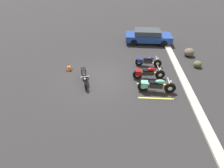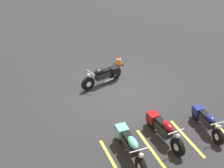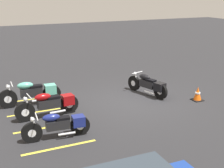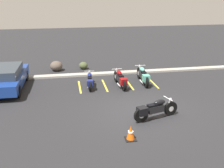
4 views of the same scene
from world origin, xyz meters
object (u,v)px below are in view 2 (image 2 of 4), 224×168
(parked_bike_0, at_px, (206,120))
(traffic_cone, at_px, (119,60))
(motorcycle_black_featured, at_px, (104,75))
(parked_bike_1, at_px, (163,128))
(parked_bike_2, at_px, (129,144))

(parked_bike_0, distance_m, traffic_cone, 5.86)
(motorcycle_black_featured, relative_size, parked_bike_1, 0.95)
(parked_bike_0, height_order, parked_bike_1, parked_bike_1)
(traffic_cone, bearing_deg, motorcycle_black_featured, 45.92)
(parked_bike_1, distance_m, traffic_cone, 5.68)
(parked_bike_2, distance_m, traffic_cone, 6.33)
(parked_bike_0, relative_size, traffic_cone, 3.60)
(parked_bike_2, bearing_deg, parked_bike_0, 94.44)
(parked_bike_1, xyz_separation_m, parked_bike_2, (1.43, 0.30, 0.02))
(motorcycle_black_featured, relative_size, traffic_cone, 3.77)
(motorcycle_black_featured, height_order, parked_bike_2, parked_bike_2)
(parked_bike_0, xyz_separation_m, parked_bike_1, (1.72, -0.17, 0.04))
(motorcycle_black_featured, distance_m, parked_bike_2, 4.60)
(motorcycle_black_featured, bearing_deg, parked_bike_1, 82.18)
(parked_bike_1, relative_size, parked_bike_2, 0.95)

